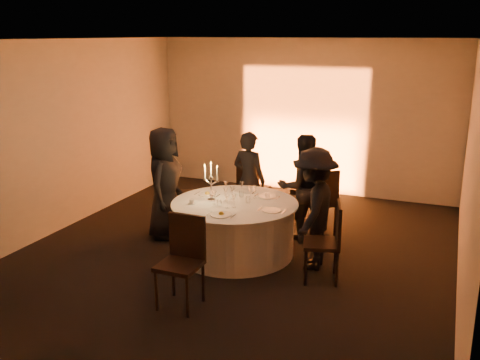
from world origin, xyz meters
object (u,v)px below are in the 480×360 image
at_px(banquet_table, 235,228).
at_px(chair_front, 183,255).
at_px(chair_back_left, 251,184).
at_px(coffee_cup, 192,202).
at_px(chair_left, 175,190).
at_px(guest_left, 165,183).
at_px(guest_back_left, 249,180).
at_px(guest_right, 314,209).
at_px(chair_back_right, 321,198).
at_px(guest_back_right, 302,187).
at_px(chair_right, 329,237).
at_px(candelabra, 211,187).

distance_m(banquet_table, chair_front, 1.59).
xyz_separation_m(chair_back_left, coffee_cup, (-0.17, -1.90, 0.23)).
bearing_deg(chair_back_left, chair_front, 108.35).
height_order(chair_left, guest_left, guest_left).
relative_size(guest_back_left, guest_right, 0.96).
height_order(banquet_table, chair_back_right, chair_back_right).
relative_size(chair_back_right, guest_left, 0.62).
bearing_deg(guest_back_right, guest_left, -14.04).
bearing_deg(guest_right, banquet_table, -91.09).
relative_size(chair_back_right, chair_front, 1.00).
relative_size(banquet_table, chair_right, 1.74).
bearing_deg(chair_front, guest_back_left, 95.09).
height_order(guest_back_left, guest_right, guest_right).
height_order(chair_back_left, chair_front, chair_front).
bearing_deg(guest_right, coffee_cup, -81.60).
bearing_deg(banquet_table, guest_left, 169.40).
bearing_deg(guest_right, chair_right, 39.73).
bearing_deg(guest_right, guest_back_right, -156.80).
distance_m(banquet_table, chair_left, 1.57).
xyz_separation_m(guest_right, candelabra, (-1.50, -0.02, 0.14)).
height_order(chair_left, candelabra, candelabra).
height_order(banquet_table, guest_back_right, guest_back_right).
relative_size(chair_front, guest_back_right, 0.65).
bearing_deg(chair_back_left, guest_back_left, 118.37).
distance_m(chair_left, chair_right, 3.00).
bearing_deg(guest_left, chair_front, -155.54).
bearing_deg(banquet_table, coffee_cup, -152.71).
xyz_separation_m(banquet_table, guest_left, (-1.26, 0.24, 0.48)).
height_order(chair_back_left, guest_back_left, guest_back_left).
relative_size(banquet_table, coffee_cup, 16.36).
xyz_separation_m(chair_back_left, guest_right, (1.52, -1.63, 0.25)).
bearing_deg(guest_left, guest_back_right, -79.42).
xyz_separation_m(banquet_table, chair_back_right, (0.96, 1.20, 0.22)).
bearing_deg(candelabra, guest_right, 0.70).
xyz_separation_m(coffee_cup, candelabra, (0.19, 0.25, 0.17)).
bearing_deg(chair_back_right, candelabra, 7.76).
relative_size(chair_back_left, chair_back_right, 0.95).
bearing_deg(candelabra, chair_front, -77.02).
xyz_separation_m(chair_right, guest_right, (-0.28, 0.33, 0.24)).
relative_size(guest_left, candelabra, 3.00).
bearing_deg(chair_right, guest_right, -155.00).
distance_m(chair_back_left, chair_right, 2.67).
relative_size(guest_right, candelabra, 2.88).
distance_m(chair_right, guest_back_left, 2.22).
bearing_deg(chair_back_right, guest_back_left, -31.75).
distance_m(chair_back_right, candelabra, 1.83).
bearing_deg(guest_back_left, candelabra, 94.57).
bearing_deg(coffee_cup, candelabra, 52.80).
bearing_deg(guest_back_left, guest_back_right, -176.73).
bearing_deg(chair_right, guest_back_right, -166.85).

